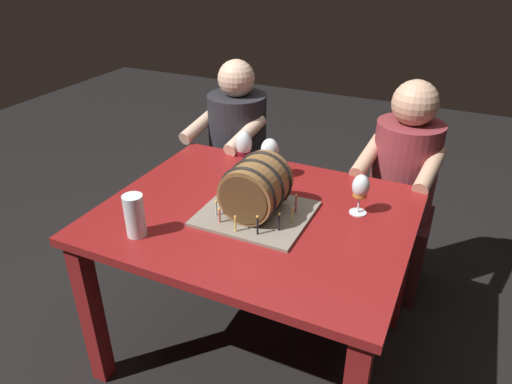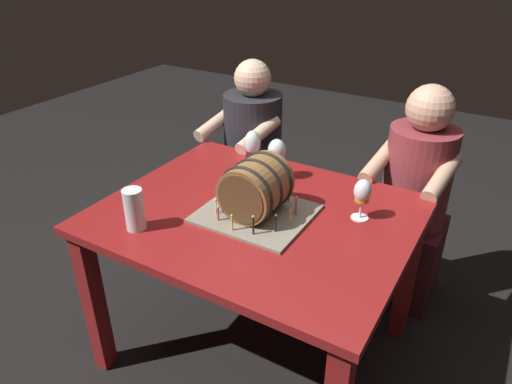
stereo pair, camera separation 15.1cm
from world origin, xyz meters
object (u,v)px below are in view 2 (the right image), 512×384
at_px(wine_glass_amber, 363,193).
at_px(person_seated_right, 411,210).
at_px(barrel_cake, 256,191).
at_px(person_seated_left, 253,169).
at_px(dining_table, 257,235).
at_px(wine_glass_empty, 277,151).
at_px(wine_glass_red, 253,145).
at_px(beer_pint, 134,210).

relative_size(wine_glass_amber, person_seated_right, 0.15).
bearing_deg(barrel_cake, person_seated_left, 122.01).
xyz_separation_m(dining_table, person_seated_right, (0.45, 0.72, -0.11)).
height_order(barrel_cake, person_seated_right, person_seated_right).
height_order(wine_glass_empty, person_seated_right, person_seated_right).
xyz_separation_m(wine_glass_red, beer_pint, (-0.11, -0.65, -0.04)).
bearing_deg(dining_table, person_seated_right, 57.77).
xyz_separation_m(dining_table, barrel_cake, (0.01, -0.02, 0.22)).
height_order(wine_glass_red, person_seated_left, person_seated_left).
relative_size(barrel_cake, beer_pint, 2.56).
bearing_deg(person_seated_left, wine_glass_red, -58.78).
bearing_deg(wine_glass_empty, beer_pint, -111.89).
bearing_deg(wine_glass_amber, wine_glass_red, 164.49).
distance_m(barrel_cake, beer_pint, 0.45).
relative_size(dining_table, wine_glass_red, 6.30).
height_order(barrel_cake, wine_glass_red, barrel_cake).
xyz_separation_m(wine_glass_empty, beer_pint, (-0.25, -0.62, -0.05)).
bearing_deg(beer_pint, wine_glass_empty, 68.11).
height_order(dining_table, wine_glass_amber, wine_glass_amber).
distance_m(wine_glass_empty, person_seated_right, 0.76).
height_order(dining_table, beer_pint, beer_pint).
relative_size(beer_pint, person_seated_right, 0.14).
bearing_deg(person_seated_right, wine_glass_empty, -140.97).
distance_m(barrel_cake, person_seated_right, 0.92).
xyz_separation_m(wine_glass_empty, person_seated_left, (-0.38, 0.42, -0.36)).
bearing_deg(wine_glass_amber, person_seated_left, 145.66).
bearing_deg(dining_table, wine_glass_empty, 103.84).
height_order(barrel_cake, wine_glass_amber, barrel_cake).
relative_size(wine_glass_red, wine_glass_empty, 1.02).
bearing_deg(person_seated_left, beer_pint, -82.88).
bearing_deg(wine_glass_amber, barrel_cake, -152.97).
distance_m(dining_table, person_seated_left, 0.85).
bearing_deg(person_seated_left, dining_table, -57.72).
height_order(wine_glass_empty, beer_pint, wine_glass_empty).
relative_size(dining_table, person_seated_left, 1.05).
relative_size(dining_table, barrel_cake, 2.90).
bearing_deg(wine_glass_empty, dining_table, -76.16).
distance_m(barrel_cake, person_seated_left, 0.93).
distance_m(barrel_cake, wine_glass_empty, 0.33).
xyz_separation_m(wine_glass_amber, wine_glass_empty, (-0.44, 0.13, 0.02)).
xyz_separation_m(person_seated_left, person_seated_right, (0.90, -0.00, -0.00)).
relative_size(wine_glass_amber, person_seated_left, 0.15).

